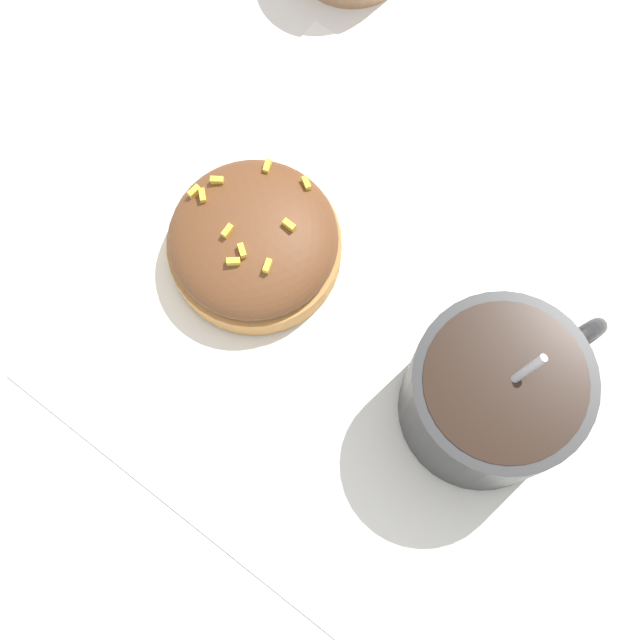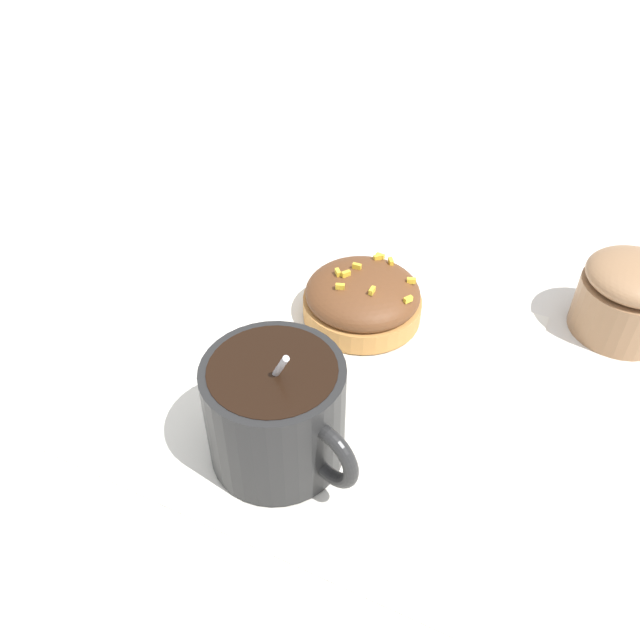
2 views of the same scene
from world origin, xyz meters
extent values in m
plane|color=silver|center=(0.00, 0.00, 0.00)|extent=(3.00, 3.00, 0.00)
cube|color=white|center=(0.00, 0.00, 0.00)|extent=(0.29, 0.28, 0.00)
cylinder|color=black|center=(0.07, 0.00, 0.04)|extent=(0.09, 0.09, 0.07)
cylinder|color=black|center=(0.07, 0.00, 0.07)|extent=(0.08, 0.08, 0.01)
torus|color=black|center=(0.09, 0.04, 0.04)|extent=(0.02, 0.04, 0.04)
ellipsoid|color=silver|center=(0.08, 0.02, 0.01)|extent=(0.02, 0.03, 0.01)
cylinder|color=silver|center=(0.07, -0.01, 0.06)|extent=(0.02, 0.04, 0.09)
cylinder|color=#C18442|center=(-0.08, 0.00, 0.01)|extent=(0.10, 0.10, 0.02)
ellipsoid|color=brown|center=(-0.08, 0.00, 0.03)|extent=(0.09, 0.09, 0.03)
cube|color=yellow|center=(-0.06, -0.01, 0.04)|extent=(0.01, 0.01, 0.00)
cube|color=yellow|center=(-0.11, 0.01, 0.04)|extent=(0.01, 0.01, 0.00)
cube|color=yellow|center=(-0.07, -0.01, 0.04)|extent=(0.01, 0.01, 0.00)
cube|color=yellow|center=(-0.06, 0.01, 0.04)|extent=(0.01, 0.00, 0.00)
cube|color=yellow|center=(-0.07, 0.04, 0.04)|extent=(0.01, 0.01, 0.00)
cube|color=yellow|center=(-0.11, 0.00, 0.04)|extent=(0.00, 0.01, 0.00)
cube|color=yellow|center=(-0.08, -0.01, 0.04)|extent=(0.00, 0.01, 0.00)
cube|color=yellow|center=(-0.09, 0.03, 0.04)|extent=(0.01, 0.01, 0.00)
cube|color=yellow|center=(-0.11, 0.00, 0.04)|extent=(0.01, 0.01, 0.00)
cube|color=yellow|center=(-0.07, -0.02, 0.04)|extent=(0.01, 0.01, 0.00)
camera|label=1|loc=(0.05, -0.12, 0.48)|focal=50.00mm
camera|label=2|loc=(0.30, 0.13, 0.33)|focal=35.00mm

